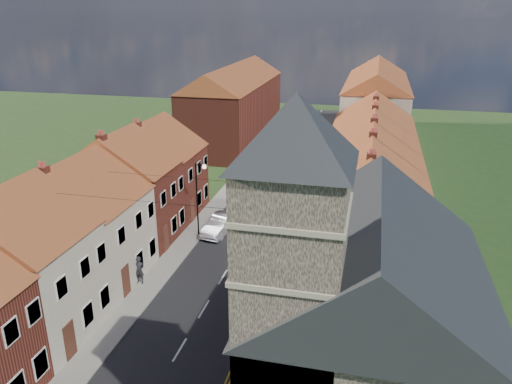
{
  "coord_description": "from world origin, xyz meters",
  "views": [
    {
      "loc": [
        9.25,
        -14.81,
        17.52
      ],
      "look_at": [
        0.49,
        21.78,
        3.5
      ],
      "focal_mm": 35.0,
      "sensor_mm": 36.0,
      "label": 1
    }
  ],
  "objects_px": {
    "car_mid": "(221,224)",
    "car_far": "(269,154)",
    "lamppost": "(198,195)",
    "pedestrian_right": "(271,284)",
    "pedestrian_left": "(139,270)",
    "church": "(361,307)"
  },
  "relations": [
    {
      "from": "car_mid",
      "to": "pedestrian_left",
      "type": "bearing_deg",
      "value": -97.37
    },
    {
      "from": "church",
      "to": "car_mid",
      "type": "distance_m",
      "value": 21.72
    },
    {
      "from": "lamppost",
      "to": "car_mid",
      "type": "bearing_deg",
      "value": 31.14
    },
    {
      "from": "car_mid",
      "to": "pedestrian_left",
      "type": "xyz_separation_m",
      "value": [
        -2.82,
        -9.12,
        0.33
      ]
    },
    {
      "from": "church",
      "to": "car_far",
      "type": "relative_size",
      "value": 3.89
    },
    {
      "from": "church",
      "to": "pedestrian_right",
      "type": "relative_size",
      "value": 10.05
    },
    {
      "from": "pedestrian_left",
      "to": "pedestrian_right",
      "type": "height_order",
      "value": "pedestrian_left"
    },
    {
      "from": "church",
      "to": "lamppost",
      "type": "height_order",
      "value": "church"
    },
    {
      "from": "lamppost",
      "to": "pedestrian_left",
      "type": "height_order",
      "value": "lamppost"
    },
    {
      "from": "car_far",
      "to": "lamppost",
      "type": "bearing_deg",
      "value": -81.16
    },
    {
      "from": "car_far",
      "to": "pedestrian_right",
      "type": "relative_size",
      "value": 2.59
    },
    {
      "from": "car_far",
      "to": "pedestrian_right",
      "type": "distance_m",
      "value": 31.16
    },
    {
      "from": "car_mid",
      "to": "car_far",
      "type": "relative_size",
      "value": 1.17
    },
    {
      "from": "pedestrian_right",
      "to": "pedestrian_left",
      "type": "bearing_deg",
      "value": -6.24
    },
    {
      "from": "pedestrian_right",
      "to": "car_mid",
      "type": "bearing_deg",
      "value": -65.32
    },
    {
      "from": "car_far",
      "to": "church",
      "type": "bearing_deg",
      "value": -61.68
    },
    {
      "from": "car_mid",
      "to": "car_far",
      "type": "distance_m",
      "value": 22.01
    },
    {
      "from": "car_mid",
      "to": "pedestrian_right",
      "type": "bearing_deg",
      "value": -44.91
    },
    {
      "from": "lamppost",
      "to": "pedestrian_right",
      "type": "height_order",
      "value": "lamppost"
    },
    {
      "from": "car_mid",
      "to": "pedestrian_left",
      "type": "distance_m",
      "value": 9.55
    },
    {
      "from": "church",
      "to": "pedestrian_left",
      "type": "distance_m",
      "value": 17.43
    },
    {
      "from": "pedestrian_left",
      "to": "pedestrian_right",
      "type": "bearing_deg",
      "value": 2.53
    }
  ]
}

